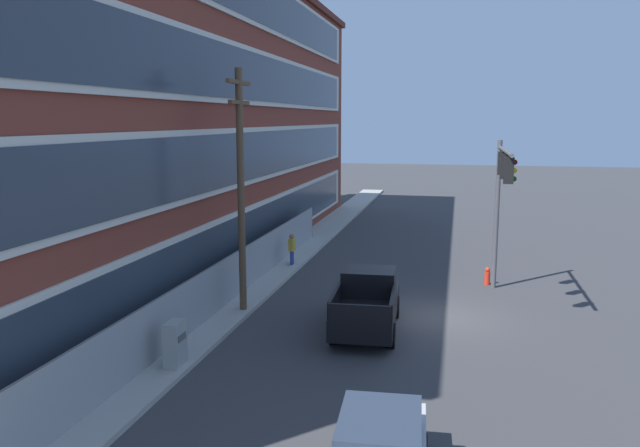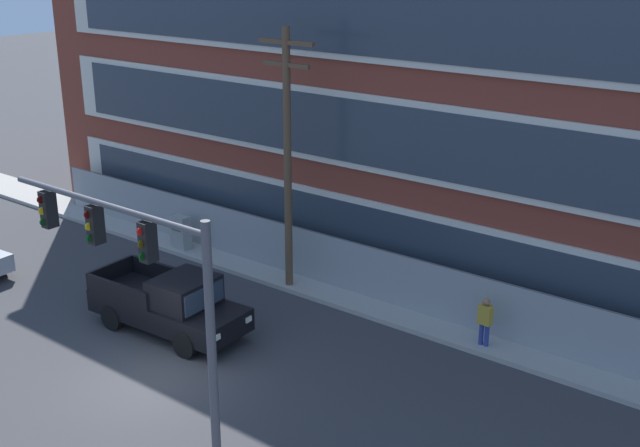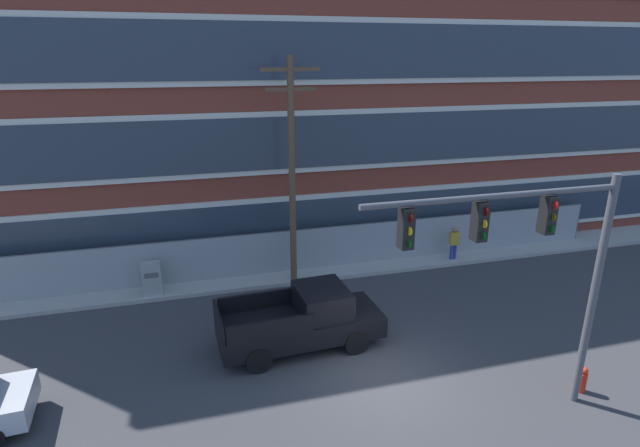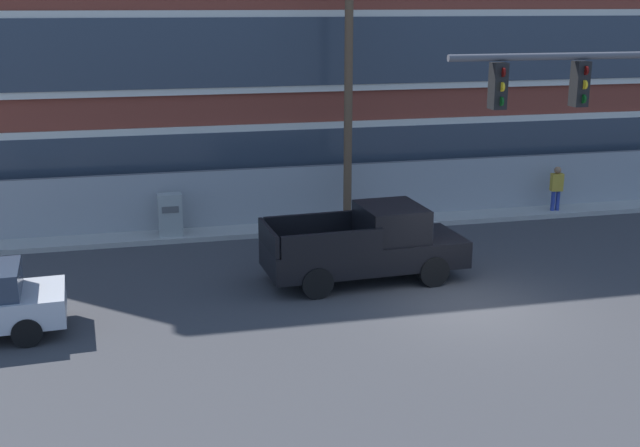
{
  "view_description": "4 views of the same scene",
  "coord_description": "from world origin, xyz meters",
  "px_view_note": "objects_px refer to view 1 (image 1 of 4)",
  "views": [
    {
      "loc": [
        -22.44,
        -0.57,
        7.18
      ],
      "look_at": [
        0.37,
        4.51,
        3.28
      ],
      "focal_mm": 35.0,
      "sensor_mm": 36.0,
      "label": 1
    },
    {
      "loc": [
        15.56,
        -12.5,
        11.53
      ],
      "look_at": [
        1.83,
        5.16,
        3.6
      ],
      "focal_mm": 45.0,
      "sensor_mm": 36.0,
      "label": 2
    },
    {
      "loc": [
        -5.05,
        -11.37,
        9.01
      ],
      "look_at": [
        -0.55,
        4.94,
        3.25
      ],
      "focal_mm": 28.0,
      "sensor_mm": 36.0,
      "label": 3
    },
    {
      "loc": [
        -7.69,
        -16.78,
        7.09
      ],
      "look_at": [
        -3.17,
        2.11,
        1.69
      ],
      "focal_mm": 45.0,
      "sensor_mm": 36.0,
      "label": 4
    }
  ],
  "objects_px": {
    "pickup_truck_black": "(367,302)",
    "pedestrian_near_cabinet": "(292,248)",
    "utility_pole_near_corner": "(241,183)",
    "fire_hydrant": "(487,276)",
    "electrical_cabinet": "(175,346)",
    "traffic_signal_mast": "(502,185)"
  },
  "relations": [
    {
      "from": "pickup_truck_black",
      "to": "pedestrian_near_cabinet",
      "type": "distance_m",
      "value": 9.52
    },
    {
      "from": "utility_pole_near_corner",
      "to": "fire_hydrant",
      "type": "bearing_deg",
      "value": -55.6
    },
    {
      "from": "pickup_truck_black",
      "to": "electrical_cabinet",
      "type": "xyz_separation_m",
      "value": [
        -4.84,
        4.87,
        -0.2
      ]
    },
    {
      "from": "electrical_cabinet",
      "to": "pickup_truck_black",
      "type": "bearing_deg",
      "value": -45.21
    },
    {
      "from": "pedestrian_near_cabinet",
      "to": "pickup_truck_black",
      "type": "bearing_deg",
      "value": -149.03
    },
    {
      "from": "traffic_signal_mast",
      "to": "utility_pole_near_corner",
      "type": "height_order",
      "value": "utility_pole_near_corner"
    },
    {
      "from": "pickup_truck_black",
      "to": "fire_hydrant",
      "type": "relative_size",
      "value": 6.86
    },
    {
      "from": "pickup_truck_black",
      "to": "traffic_signal_mast",
      "type": "bearing_deg",
      "value": -45.74
    },
    {
      "from": "traffic_signal_mast",
      "to": "electrical_cabinet",
      "type": "bearing_deg",
      "value": 134.54
    },
    {
      "from": "utility_pole_near_corner",
      "to": "pedestrian_near_cabinet",
      "type": "height_order",
      "value": "utility_pole_near_corner"
    },
    {
      "from": "electrical_cabinet",
      "to": "fire_hydrant",
      "type": "xyz_separation_m",
      "value": [
        11.81,
        -9.2,
        -0.35
      ]
    },
    {
      "from": "fire_hydrant",
      "to": "pedestrian_near_cabinet",
      "type": "bearing_deg",
      "value": 82.63
    },
    {
      "from": "utility_pole_near_corner",
      "to": "fire_hydrant",
      "type": "distance_m",
      "value": 11.93
    },
    {
      "from": "electrical_cabinet",
      "to": "utility_pole_near_corner",
      "type": "bearing_deg",
      "value": -0.95
    },
    {
      "from": "electrical_cabinet",
      "to": "fire_hydrant",
      "type": "distance_m",
      "value": 14.97
    },
    {
      "from": "electrical_cabinet",
      "to": "traffic_signal_mast",
      "type": "bearing_deg",
      "value": -45.46
    },
    {
      "from": "pickup_truck_black",
      "to": "pedestrian_near_cabinet",
      "type": "bearing_deg",
      "value": 30.97
    },
    {
      "from": "traffic_signal_mast",
      "to": "fire_hydrant",
      "type": "relative_size",
      "value": 8.33
    },
    {
      "from": "traffic_signal_mast",
      "to": "pedestrian_near_cabinet",
      "type": "xyz_separation_m",
      "value": [
        3.7,
        9.47,
        -3.69
      ]
    },
    {
      "from": "utility_pole_near_corner",
      "to": "pickup_truck_black",
      "type": "bearing_deg",
      "value": -98.73
    },
    {
      "from": "pickup_truck_black",
      "to": "electrical_cabinet",
      "type": "height_order",
      "value": "pickup_truck_black"
    },
    {
      "from": "electrical_cabinet",
      "to": "pedestrian_near_cabinet",
      "type": "xyz_separation_m",
      "value": [
        13.0,
        0.02,
        0.24
      ]
    }
  ]
}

